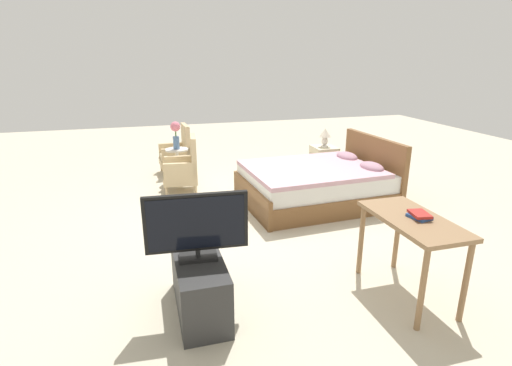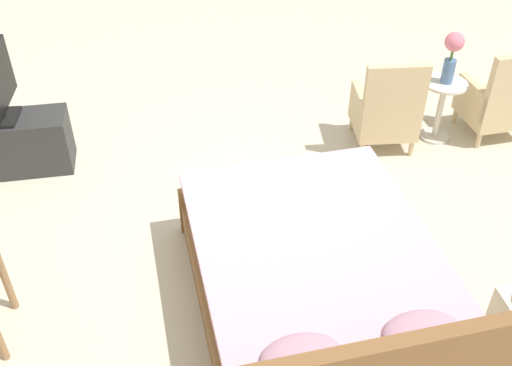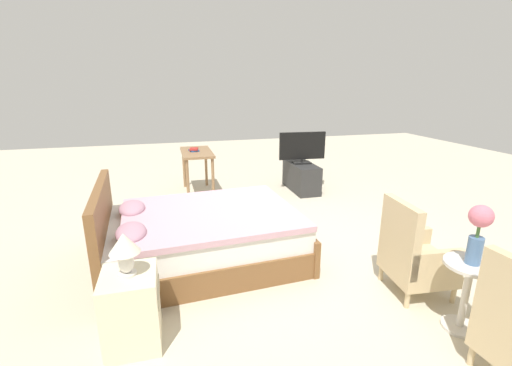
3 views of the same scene
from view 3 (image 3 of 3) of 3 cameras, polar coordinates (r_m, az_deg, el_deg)
The scene contains 11 objects.
ground_plane at distance 4.42m, azimuth 5.01°, elevation -9.74°, with size 16.00×16.00×0.00m, color beige.
bed at distance 3.90m, azimuth -9.39°, elevation -8.75°, with size 1.66×2.18×0.96m.
armchair_by_window_right at distance 3.60m, azimuth 24.78°, elevation -11.00°, with size 0.59×0.59×0.92m.
side_table at distance 3.29m, azimuth 31.70°, elevation -14.69°, with size 0.40×0.40×0.59m.
flower_vase at distance 3.08m, azimuth 33.13°, elevation -6.36°, with size 0.17×0.17×0.48m.
nightstand at distance 2.91m, azimuth -19.99°, elevation -19.14°, with size 0.44×0.41×0.59m.
table_lamp at distance 2.65m, azimuth -21.08°, elevation -10.09°, with size 0.22×0.22×0.33m.
tv_stand at distance 6.43m, azimuth 7.53°, elevation 1.04°, with size 0.96×0.40×0.51m.
tv_flatscreen at distance 6.31m, azimuth 7.72°, elevation 5.93°, with size 0.22×0.86×0.58m.
vanity_desk at distance 6.16m, azimuth -9.82°, elevation 4.16°, with size 1.04×0.52×0.78m.
book_stack at distance 6.15m, azimuth -10.32°, elevation 5.49°, with size 0.22×0.18×0.05m.
Camera 3 is at (-3.71, 1.39, 1.94)m, focal length 24.00 mm.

